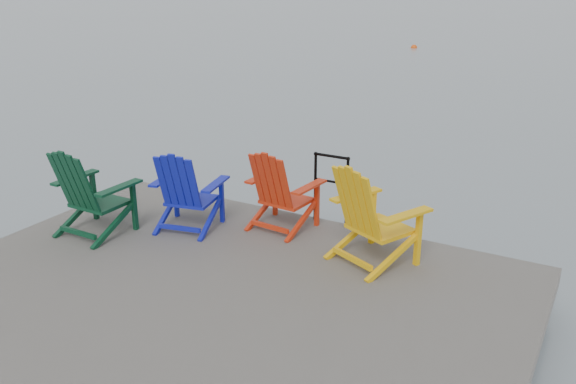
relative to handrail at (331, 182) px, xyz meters
The scene contains 8 objects.
ground 2.67m from the handrail, 95.83° to the right, with size 400.00×400.00×0.00m, color gray.
dock 2.56m from the handrail, 95.83° to the right, with size 6.00×5.00×1.40m.
handrail is the anchor object (origin of this frame).
chair_green 2.93m from the handrail, 143.65° to the right, with size 0.88×0.82×1.09m.
chair_blue 1.80m from the handrail, 144.09° to the right, with size 0.93×0.87×1.02m.
chair_red 0.66m from the handrail, 133.17° to the right, with size 0.87×0.81×1.02m.
chair_yellow 1.19m from the handrail, 43.50° to the right, with size 1.10×1.06×1.13m.
buoy_b 24.06m from the handrail, 105.50° to the left, with size 0.31×0.31×0.31m, color #E94C0D.
Camera 1 is at (3.28, -4.10, 3.52)m, focal length 38.00 mm.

